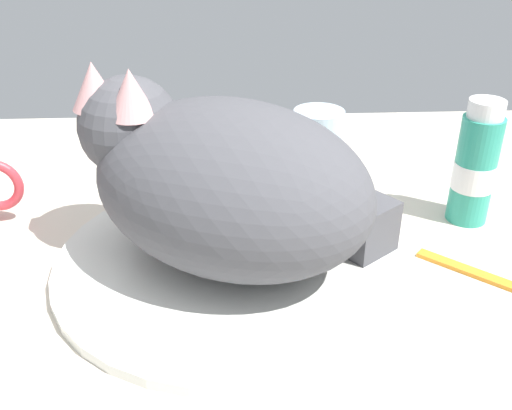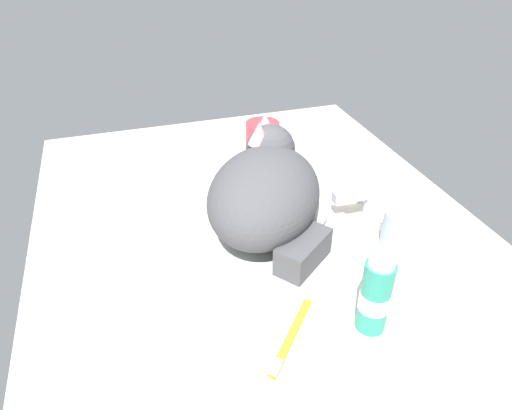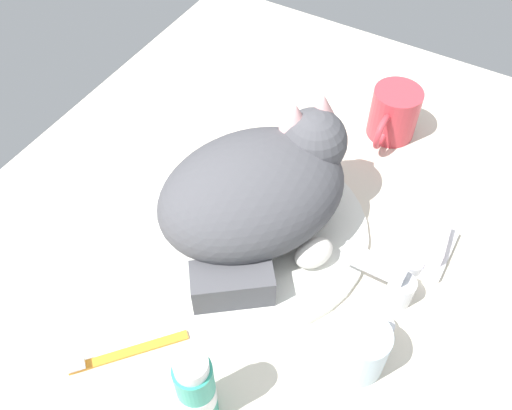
{
  "view_description": "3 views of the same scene",
  "coord_description": "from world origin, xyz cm",
  "views": [
    {
      "loc": [
        0.07,
        -46.55,
        32.14
      ],
      "look_at": [
        2.45,
        2.57,
        5.11
      ],
      "focal_mm": 41.37,
      "sensor_mm": 36.0,
      "label": 1
    },
    {
      "loc": [
        64.13,
        -21.82,
        51.46
      ],
      "look_at": [
        -0.15,
        -1.45,
        6.71
      ],
      "focal_mm": 32.21,
      "sensor_mm": 36.0,
      "label": 2
    },
    {
      "loc": [
        41.84,
        24.68,
        65.75
      ],
      "look_at": [
        0.79,
        0.98,
        7.58
      ],
      "focal_mm": 39.29,
      "sensor_mm": 36.0,
      "label": 3
    }
  ],
  "objects": [
    {
      "name": "soap_dish",
      "position": [
        -9.49,
        23.0,
        0.6
      ],
      "size": [
        9.0,
        6.4,
        1.2
      ],
      "primitive_type": "cube",
      "color": "white",
      "rests_on": "ground_plane"
    },
    {
      "name": "rinse_cup",
      "position": [
        11.0,
        21.19,
        3.87
      ],
      "size": [
        6.28,
        6.28,
        7.74
      ],
      "color": "silver",
      "rests_on": "ground_plane"
    },
    {
      "name": "soap_bar",
      "position": [
        -9.49,
        23.0,
        2.33
      ],
      "size": [
        6.61,
        5.13,
        2.26
      ],
      "primitive_type": "cube",
      "rotation": [
        0.0,
        0.0,
        0.12
      ],
      "color": "silver",
      "rests_on": "soap_dish"
    },
    {
      "name": "toothbrush",
      "position": [
        24.68,
        -4.52,
        0.52
      ],
      "size": [
        12.1,
        10.87,
        1.6
      ],
      "color": "orange",
      "rests_on": "ground_plane"
    },
    {
      "name": "faucet",
      "position": [
        0.0,
        21.01,
        2.72
      ],
      "size": [
        13.68,
        10.33,
        6.22
      ],
      "color": "silver",
      "rests_on": "ground_plane"
    },
    {
      "name": "coffee_mug",
      "position": [
        -29.37,
        9.5,
        4.34
      ],
      "size": [
        12.02,
        7.89,
        8.67
      ],
      "color": "#C63842",
      "rests_on": "ground_plane"
    },
    {
      "name": "cat",
      "position": [
        -0.76,
        0.68,
        8.84
      ],
      "size": [
        32.5,
        30.42,
        17.66
      ],
      "color": "#4C4C51",
      "rests_on": "sink_basin"
    },
    {
      "name": "sink_basin",
      "position": [
        0.0,
        0.0,
        0.51
      ],
      "size": [
        33.33,
        33.33,
        1.02
      ],
      "primitive_type": "cylinder",
      "color": "silver",
      "rests_on": "ground_plane"
    },
    {
      "name": "toothpaste_bottle",
      "position": [
        25.42,
        7.73,
        6.23
      ],
      "size": [
        4.34,
        4.34,
        13.39
      ],
      "color": "teal",
      "rests_on": "ground_plane"
    },
    {
      "name": "ground_plane",
      "position": [
        0.0,
        0.0,
        -1.5
      ],
      "size": [
        110.0,
        82.5,
        3.0
      ],
      "primitive_type": "cube",
      "color": "beige"
    }
  ]
}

